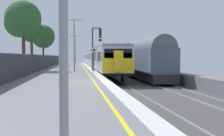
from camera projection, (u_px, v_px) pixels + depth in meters
ground at (141, 91)px, 17.94m from camera, size 17.40×110.00×1.21m
commuter_train_at_platform at (94, 58)px, 55.66m from camera, size 2.83×64.42×3.81m
freight_train_adjacent_track at (123, 57)px, 46.23m from camera, size 2.60×45.57×4.43m
signal_gantry at (95, 44)px, 31.14m from camera, size 1.10×0.24×4.73m
speed_limit_sign at (94, 56)px, 27.25m from camera, size 0.59×0.08×2.49m
platform_lamp_mid at (74, 41)px, 28.86m from camera, size 2.00×0.20×5.38m
platform_lamp_far at (75, 47)px, 53.62m from camera, size 2.00×0.20×5.64m
platform_back_fence at (8, 67)px, 16.86m from camera, size 0.07×99.00×1.76m
background_tree_left at (32, 32)px, 42.42m from camera, size 3.45×3.45×7.15m
background_tree_centre at (22, 20)px, 31.45m from camera, size 4.09×4.00×7.77m
background_tree_right at (44, 37)px, 51.35m from camera, size 4.20×4.20×7.30m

